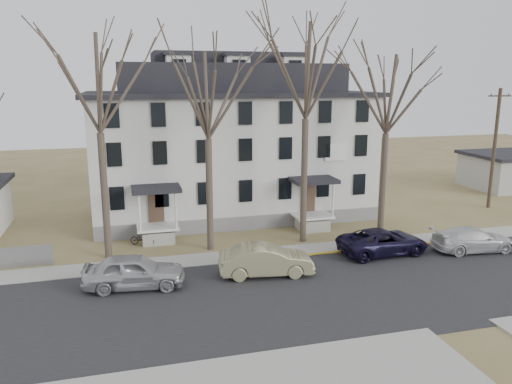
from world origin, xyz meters
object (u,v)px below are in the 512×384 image
object	(u,v)px
car_silver	(134,272)
car_navy	(383,242)
tree_far_left	(96,76)
car_white	(473,240)
boarding_house	(230,144)
tree_center	(307,63)
tree_mid_right	(388,88)
tree_mid_left	(207,89)
bicycle_left	(142,239)
car_tan	(266,261)
utility_pole_far	(494,147)

from	to	relation	value
car_silver	car_navy	size ratio (longest dim) A/B	0.93
tree_far_left	car_white	xyz separation A→B (m)	(21.23, -4.50, -9.62)
boarding_house	tree_center	xyz separation A→B (m)	(3.00, -8.15, 5.71)
tree_mid_right	car_white	distance (m)	10.63
tree_mid_left	car_navy	size ratio (longest dim) A/B	2.37
tree_mid_left	tree_mid_right	xyz separation A→B (m)	(11.50, 0.00, 0.00)
car_navy	bicycle_left	size ratio (longest dim) A/B	3.39
tree_center	car_silver	xyz separation A→B (m)	(-10.66, -4.81, -10.24)
car_silver	car_white	world-z (taller)	car_silver
boarding_house	tree_far_left	bearing A→B (deg)	-137.82
car_tan	bicycle_left	size ratio (longest dim) A/B	3.11
tree_center	bicycle_left	xyz separation A→B (m)	(-10.01, 1.71, -10.67)
tree_far_left	car_white	size ratio (longest dim) A/B	2.77
tree_mid_right	utility_pole_far	xyz separation A→B (m)	(12.00, 4.20, -4.70)
bicycle_left	utility_pole_far	bearing A→B (deg)	-58.00
tree_mid_left	tree_center	distance (m)	6.18
car_white	bicycle_left	size ratio (longest dim) A/B	3.12
bicycle_left	tree_center	bearing A→B (deg)	-72.85
utility_pole_far	tree_center	bearing A→B (deg)	-166.50
tree_mid_left	car_silver	bearing A→B (deg)	-134.08
tree_center	utility_pole_far	xyz separation A→B (m)	(17.50, 4.20, -6.18)
tree_far_left	tree_mid_right	size ratio (longest dim) A/B	1.08
boarding_house	car_white	bearing A→B (deg)	-45.98
car_navy	bicycle_left	world-z (taller)	car_navy
boarding_house	tree_mid_right	bearing A→B (deg)	-43.81
car_white	tree_far_left	bearing A→B (deg)	83.28
car_tan	bicycle_left	world-z (taller)	car_tan
utility_pole_far	car_silver	distance (m)	29.84
tree_mid_right	car_navy	xyz separation A→B (m)	(-1.77, -3.55, -8.85)
tree_far_left	tree_mid_left	world-z (taller)	tree_far_left
tree_mid_left	car_tan	world-z (taller)	tree_mid_left
boarding_house	tree_mid_right	world-z (taller)	tree_mid_right
tree_far_left	car_tan	world-z (taller)	tree_far_left
utility_pole_far	car_white	world-z (taller)	utility_pole_far
utility_pole_far	car_silver	xyz separation A→B (m)	(-28.16, -9.01, -4.06)
tree_center	utility_pole_far	world-z (taller)	tree_center
car_navy	car_white	bearing A→B (deg)	-102.50
tree_far_left	tree_center	distance (m)	12.02
boarding_house	car_white	distance (m)	18.20
car_navy	tree_mid_left	bearing A→B (deg)	67.23
utility_pole_far	car_tan	world-z (taller)	utility_pole_far
boarding_house	car_navy	size ratio (longest dim) A/B	3.86
tree_mid_left	tree_mid_right	size ratio (longest dim) A/B	1.00
car_tan	car_navy	bearing A→B (deg)	-72.35
boarding_house	tree_mid_left	xyz separation A→B (m)	(-3.00, -8.15, 4.22)
boarding_house	tree_center	distance (m)	10.39
boarding_house	car_silver	size ratio (longest dim) A/B	4.17
tree_center	bicycle_left	bearing A→B (deg)	170.32
tree_center	car_white	size ratio (longest dim) A/B	2.97
car_white	car_silver	bearing A→B (deg)	96.15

